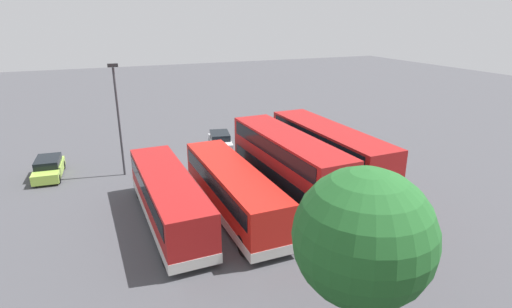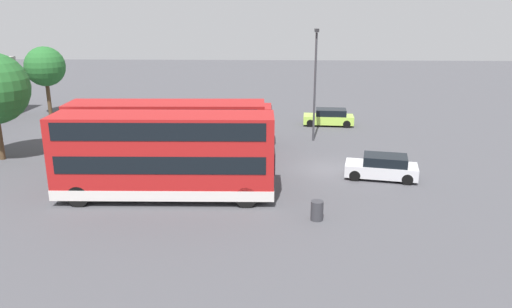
{
  "view_description": "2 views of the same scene",
  "coord_description": "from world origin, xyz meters",
  "px_view_note": "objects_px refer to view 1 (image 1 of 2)",
  "views": [
    {
      "loc": [
        9.12,
        30.96,
        11.55
      ],
      "look_at": [
        -2.21,
        3.98,
        1.51
      ],
      "focal_mm": 28.58,
      "sensor_mm": 36.0,
      "label": 1
    },
    {
      "loc": [
        -29.39,
        3.58,
        9.61
      ],
      "look_at": [
        -0.76,
        4.6,
        1.2
      ],
      "focal_mm": 34.45,
      "sensor_mm": 36.0,
      "label": 2
    }
  ],
  "objects_px": {
    "car_hatchback_silver": "(49,168)",
    "waste_bin_yellow": "(303,149)",
    "bus_double_decker_second": "(287,168)",
    "bus_single_deck_fourth": "(168,197)",
    "bus_double_decker_near_end": "(328,158)",
    "bus_single_deck_third": "(233,189)",
    "lamp_post_tall": "(118,112)",
    "car_small_green": "(220,141)"
  },
  "relations": [
    {
      "from": "bus_single_deck_third",
      "to": "lamp_post_tall",
      "type": "bearing_deg",
      "value": -59.37
    },
    {
      "from": "bus_double_decker_second",
      "to": "bus_single_deck_third",
      "type": "bearing_deg",
      "value": 0.29
    },
    {
      "from": "car_small_green",
      "to": "bus_single_deck_fourth",
      "type": "bearing_deg",
      "value": 59.94
    },
    {
      "from": "bus_double_decker_near_end",
      "to": "bus_double_decker_second",
      "type": "distance_m",
      "value": 3.37
    },
    {
      "from": "bus_single_deck_third",
      "to": "car_hatchback_silver",
      "type": "bearing_deg",
      "value": -45.73
    },
    {
      "from": "bus_double_decker_second",
      "to": "bus_single_deck_fourth",
      "type": "height_order",
      "value": "bus_double_decker_second"
    },
    {
      "from": "bus_double_decker_near_end",
      "to": "bus_single_deck_third",
      "type": "distance_m",
      "value": 7.04
    },
    {
      "from": "bus_double_decker_near_end",
      "to": "waste_bin_yellow",
      "type": "xyz_separation_m",
      "value": [
        -2.47,
        -7.73,
        -1.97
      ]
    },
    {
      "from": "bus_single_deck_fourth",
      "to": "car_hatchback_silver",
      "type": "xyz_separation_m",
      "value": [
        6.9,
        -10.62,
        -0.92
      ]
    },
    {
      "from": "bus_single_deck_fourth",
      "to": "lamp_post_tall",
      "type": "relative_size",
      "value": 1.37
    },
    {
      "from": "bus_single_deck_third",
      "to": "bus_single_deck_fourth",
      "type": "height_order",
      "value": "same"
    },
    {
      "from": "bus_single_deck_fourth",
      "to": "bus_double_decker_second",
      "type": "bearing_deg",
      "value": 177.34
    },
    {
      "from": "bus_double_decker_second",
      "to": "lamp_post_tall",
      "type": "bearing_deg",
      "value": -45.32
    },
    {
      "from": "car_hatchback_silver",
      "to": "waste_bin_yellow",
      "type": "xyz_separation_m",
      "value": [
        -20.15,
        2.71,
        -0.22
      ]
    },
    {
      "from": "car_hatchback_silver",
      "to": "waste_bin_yellow",
      "type": "relative_size",
      "value": 4.63
    },
    {
      "from": "bus_single_deck_fourth",
      "to": "bus_double_decker_near_end",
      "type": "bearing_deg",
      "value": -179.08
    },
    {
      "from": "bus_single_deck_third",
      "to": "waste_bin_yellow",
      "type": "xyz_separation_m",
      "value": [
        -9.44,
        -8.27,
        -1.15
      ]
    },
    {
      "from": "car_small_green",
      "to": "car_hatchback_silver",
      "type": "bearing_deg",
      "value": 6.65
    },
    {
      "from": "bus_single_deck_fourth",
      "to": "waste_bin_yellow",
      "type": "height_order",
      "value": "bus_single_deck_fourth"
    },
    {
      "from": "bus_double_decker_second",
      "to": "car_hatchback_silver",
      "type": "height_order",
      "value": "bus_double_decker_second"
    },
    {
      "from": "car_hatchback_silver",
      "to": "car_small_green",
      "type": "xyz_separation_m",
      "value": [
        -13.99,
        -1.63,
        -0.0
      ]
    },
    {
      "from": "car_small_green",
      "to": "lamp_post_tall",
      "type": "height_order",
      "value": "lamp_post_tall"
    },
    {
      "from": "lamp_post_tall",
      "to": "waste_bin_yellow",
      "type": "relative_size",
      "value": 8.77
    },
    {
      "from": "bus_double_decker_second",
      "to": "bus_single_deck_fourth",
      "type": "xyz_separation_m",
      "value": [
        7.45,
        -0.35,
        -0.83
      ]
    },
    {
      "from": "waste_bin_yellow",
      "to": "lamp_post_tall",
      "type": "bearing_deg",
      "value": -3.68
    },
    {
      "from": "bus_double_decker_near_end",
      "to": "bus_single_deck_fourth",
      "type": "distance_m",
      "value": 10.81
    },
    {
      "from": "bus_double_decker_near_end",
      "to": "bus_double_decker_second",
      "type": "xyz_separation_m",
      "value": [
        3.33,
        0.52,
        -0.0
      ]
    },
    {
      "from": "bus_double_decker_second",
      "to": "bus_single_deck_fourth",
      "type": "relative_size",
      "value": 1.0
    },
    {
      "from": "bus_double_decker_near_end",
      "to": "car_hatchback_silver",
      "type": "relative_size",
      "value": 2.6
    },
    {
      "from": "bus_single_deck_third",
      "to": "car_hatchback_silver",
      "type": "distance_m",
      "value": 15.37
    },
    {
      "from": "bus_single_deck_fourth",
      "to": "car_small_green",
      "type": "distance_m",
      "value": 14.18
    },
    {
      "from": "lamp_post_tall",
      "to": "bus_single_deck_third",
      "type": "bearing_deg",
      "value": 120.63
    },
    {
      "from": "car_small_green",
      "to": "waste_bin_yellow",
      "type": "distance_m",
      "value": 7.55
    },
    {
      "from": "car_hatchback_silver",
      "to": "lamp_post_tall",
      "type": "distance_m",
      "value": 6.91
    },
    {
      "from": "bus_single_deck_third",
      "to": "lamp_post_tall",
      "type": "distance_m",
      "value": 11.2
    },
    {
      "from": "bus_single_deck_fourth",
      "to": "waste_bin_yellow",
      "type": "bearing_deg",
      "value": -149.19
    },
    {
      "from": "bus_single_deck_third",
      "to": "car_small_green",
      "type": "bearing_deg",
      "value": -104.57
    },
    {
      "from": "bus_double_decker_second",
      "to": "bus_single_deck_third",
      "type": "height_order",
      "value": "bus_double_decker_second"
    },
    {
      "from": "bus_double_decker_second",
      "to": "waste_bin_yellow",
      "type": "bearing_deg",
      "value": -125.12
    },
    {
      "from": "bus_double_decker_near_end",
      "to": "waste_bin_yellow",
      "type": "bearing_deg",
      "value": -107.74
    },
    {
      "from": "bus_single_deck_third",
      "to": "waste_bin_yellow",
      "type": "relative_size",
      "value": 12.46
    },
    {
      "from": "car_hatchback_silver",
      "to": "waste_bin_yellow",
      "type": "distance_m",
      "value": 20.33
    }
  ]
}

